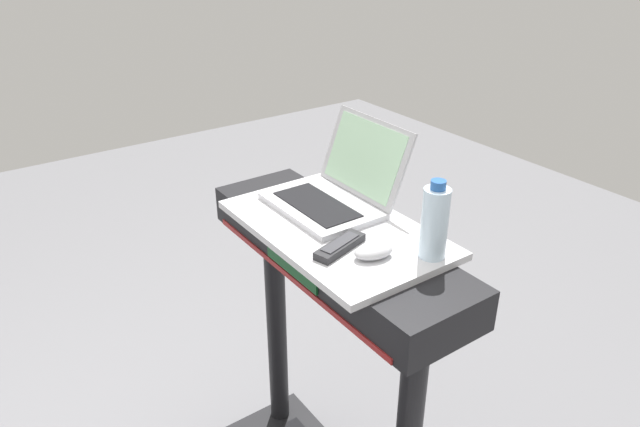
% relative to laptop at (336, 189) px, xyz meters
% --- Properties ---
extents(desk_board, '(0.64, 0.38, 0.02)m').
position_rel_laptop_xyz_m(desk_board, '(0.10, -0.08, -0.06)').
color(desk_board, silver).
rests_on(desk_board, treadmill_base).
extents(laptop, '(0.33, 0.31, 0.23)m').
position_rel_laptop_xyz_m(laptop, '(0.00, 0.00, 0.00)').
color(laptop, '#B7B7BC').
rests_on(laptop, desk_board).
extents(computer_mouse, '(0.08, 0.11, 0.03)m').
position_rel_laptop_xyz_m(computer_mouse, '(0.29, -0.10, -0.03)').
color(computer_mouse, '#B2B2B7').
rests_on(computer_mouse, desk_board).
extents(water_bottle, '(0.07, 0.07, 0.20)m').
position_rel_laptop_xyz_m(water_bottle, '(0.37, 0.02, 0.05)').
color(water_bottle, silver).
rests_on(water_bottle, desk_board).
extents(tv_remote, '(0.09, 0.17, 0.02)m').
position_rel_laptop_xyz_m(tv_remote, '(0.22, -0.15, -0.04)').
color(tv_remote, '#232326').
rests_on(tv_remote, desk_board).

